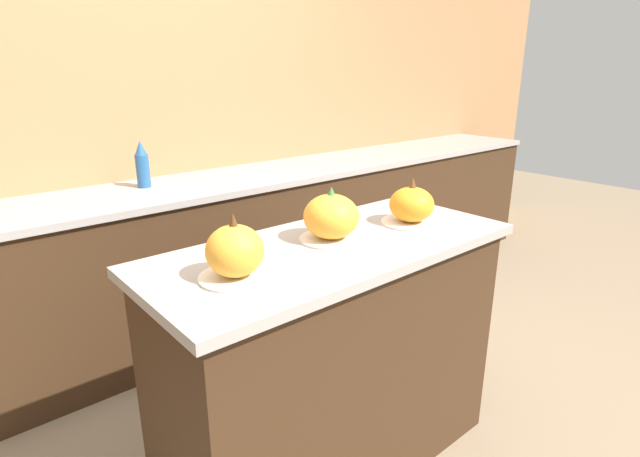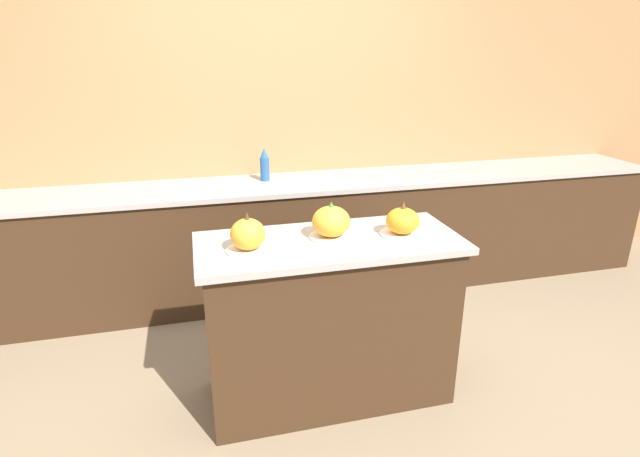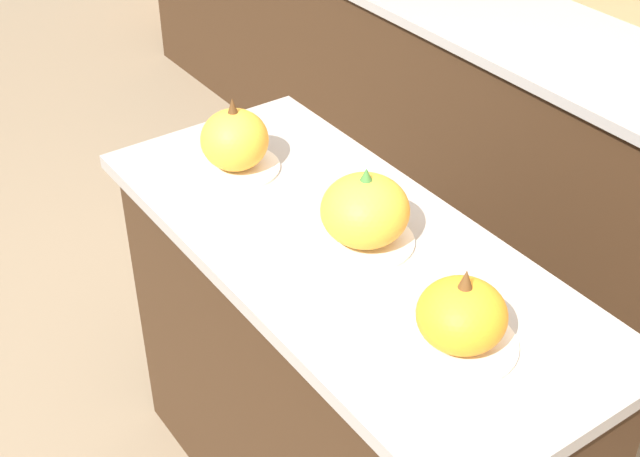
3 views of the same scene
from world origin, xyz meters
The scene contains 8 objects.
ground_plane centered at (0.00, 0.00, 0.00)m, with size 12.00×12.00×0.00m, color #847056.
wall_back centered at (0.00, 1.59, 1.25)m, with size 8.00×0.06×2.50m.
kitchen_island centered at (0.00, 0.00, 0.46)m, with size 1.33×0.57×0.92m.
back_counter centered at (0.00, 1.26, 0.45)m, with size 6.00×0.60×0.90m.
pumpkin_cake_left centered at (-0.41, -0.04, 1.00)m, with size 0.22×0.22×0.19m.
pumpkin_cake_center centered at (0.02, 0.03, 1.00)m, with size 0.22×0.22×0.19m.
pumpkin_cake_right centered at (0.38, -0.02, 0.99)m, with size 0.23×0.23×0.18m.
bottle_tall centered at (-0.12, 1.35, 1.01)m, with size 0.07×0.07×0.24m.
Camera 2 is at (-0.62, -2.24, 1.83)m, focal length 28.00 mm.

